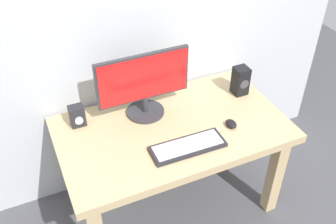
# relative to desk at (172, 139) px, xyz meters

# --- Properties ---
(ground_plane) EXTENTS (6.00, 6.00, 0.00)m
(ground_plane) POSITION_rel_desk_xyz_m (0.00, 0.00, -0.60)
(ground_plane) COLOR #4C4C51
(desk) EXTENTS (1.37, 0.79, 0.70)m
(desk) POSITION_rel_desk_xyz_m (0.00, 0.00, 0.00)
(desk) COLOR tan
(desk) RESTS_ON ground_plane
(monitor) EXTENTS (0.58, 0.24, 0.41)m
(monitor) POSITION_rel_desk_xyz_m (-0.10, 0.20, 0.32)
(monitor) COLOR #333338
(monitor) RESTS_ON desk
(keyboard_primary) EXTENTS (0.43, 0.16, 0.03)m
(keyboard_primary) POSITION_rel_desk_xyz_m (0.00, -0.20, 0.11)
(keyboard_primary) COLOR #232328
(keyboard_primary) RESTS_ON desk
(mouse) EXTENTS (0.06, 0.08, 0.04)m
(mouse) POSITION_rel_desk_xyz_m (0.32, -0.14, 0.12)
(mouse) COLOR black
(mouse) RESTS_ON desk
(speaker_right) EXTENTS (0.09, 0.10, 0.19)m
(speaker_right) POSITION_rel_desk_xyz_m (0.55, 0.14, 0.20)
(speaker_right) COLOR black
(speaker_right) RESTS_ON desk
(audio_controller) EXTENTS (0.09, 0.08, 0.13)m
(audio_controller) POSITION_rel_desk_xyz_m (-0.51, 0.25, 0.17)
(audio_controller) COLOR #232328
(audio_controller) RESTS_ON desk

